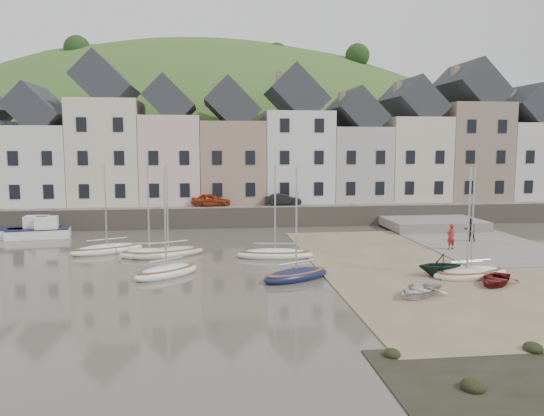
{
  "coord_description": "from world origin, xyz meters",
  "views": [
    {
      "loc": [
        -4.28,
        -29.4,
        7.26
      ],
      "look_at": [
        0.0,
        6.0,
        3.0
      ],
      "focal_mm": 34.84,
      "sensor_mm": 36.0,
      "label": 1
    }
  ],
  "objects": [
    {
      "name": "ground",
      "position": [
        0.0,
        0.0,
        0.0
      ],
      "size": [
        160.0,
        160.0,
        0.0
      ],
      "primitive_type": "plane",
      "color": "#4C483C",
      "rests_on": "ground"
    },
    {
      "name": "quay_land",
      "position": [
        0.0,
        32.0,
        0.75
      ],
      "size": [
        90.0,
        30.0,
        1.5
      ],
      "primitive_type": "cube",
      "color": "#3B5F26",
      "rests_on": "ground"
    },
    {
      "name": "quay_street",
      "position": [
        0.0,
        20.5,
        1.55
      ],
      "size": [
        70.0,
        7.0,
        0.1
      ],
      "primitive_type": "cube",
      "color": "slate",
      "rests_on": "quay_land"
    },
    {
      "name": "seawall",
      "position": [
        0.0,
        17.0,
        0.9
      ],
      "size": [
        70.0,
        1.2,
        1.8
      ],
      "primitive_type": "cube",
      "color": "slate",
      "rests_on": "ground"
    },
    {
      "name": "beach",
      "position": [
        11.0,
        0.0,
        0.03
      ],
      "size": [
        18.0,
        26.0,
        0.06
      ],
      "primitive_type": "cube",
      "color": "brown",
      "rests_on": "ground"
    },
    {
      "name": "slipway",
      "position": [
        15.0,
        8.0,
        0.06
      ],
      "size": [
        8.0,
        18.0,
        0.12
      ],
      "primitive_type": "cube",
      "color": "slate",
      "rests_on": "ground"
    },
    {
      "name": "hillside",
      "position": [
        -5.0,
        60.0,
        -17.99
      ],
      "size": [
        134.4,
        84.0,
        84.0
      ],
      "color": "#3B5F26",
      "rests_on": "ground"
    },
    {
      "name": "townhouse_terrace",
      "position": [
        1.76,
        24.0,
        7.32
      ],
      "size": [
        61.05,
        8.0,
        13.93
      ],
      "color": "silver",
      "rests_on": "quay_land"
    },
    {
      "name": "sailboat_0",
      "position": [
        -11.15,
        6.77,
        0.26
      ],
      "size": [
        5.05,
        3.46,
        6.32
      ],
      "color": "white",
      "rests_on": "ground"
    },
    {
      "name": "sailboat_1",
      "position": [
        -8.14,
        4.91,
        0.27
      ],
      "size": [
        3.9,
        1.6,
        6.32
      ],
      "color": "white",
      "rests_on": "ground"
    },
    {
      "name": "sailboat_2",
      "position": [
        -6.95,
        5.16,
        0.26
      ],
      "size": [
        5.04,
        3.22,
        6.32
      ],
      "color": "beige",
      "rests_on": "ground"
    },
    {
      "name": "sailboat_3",
      "position": [
        -6.68,
        -0.2,
        0.27
      ],
      "size": [
        4.1,
        3.68,
        6.32
      ],
      "color": "white",
      "rests_on": "ground"
    },
    {
      "name": "sailboat_4",
      "position": [
        -0.06,
        3.86,
        0.26
      ],
      "size": [
        5.15,
        2.11,
        6.32
      ],
      "color": "white",
      "rests_on": "ground"
    },
    {
      "name": "sailboat_5",
      "position": [
        0.37,
        -1.79,
        0.26
      ],
      "size": [
        4.4,
        3.28,
        6.32
      ],
      "color": "#12183A",
      "rests_on": "ground"
    },
    {
      "name": "sailboat_6",
      "position": [
        10.0,
        -2.5,
        0.26
      ],
      "size": [
        4.73,
        2.15,
        6.32
      ],
      "color": "white",
      "rests_on": "ground"
    },
    {
      "name": "sailboat_7",
      "position": [
        9.59,
        -2.84,
        0.27
      ],
      "size": [
        3.61,
        1.82,
        6.32
      ],
      "color": "beige",
      "rests_on": "ground"
    },
    {
      "name": "motorboat_0",
      "position": [
        -17.44,
        13.36,
        0.58
      ],
      "size": [
        4.88,
        2.45,
        1.7
      ],
      "color": "white",
      "rests_on": "ground"
    },
    {
      "name": "motorboat_2",
      "position": [
        -18.42,
        13.86,
        0.58
      ],
      "size": [
        5.09,
        1.87,
        1.7
      ],
      "color": "white",
      "rests_on": "ground"
    },
    {
      "name": "rowboat_white",
      "position": [
        5.67,
        -5.79,
        0.36
      ],
      "size": [
        3.5,
        3.32,
        0.59
      ],
      "primitive_type": "imported",
      "rotation": [
        0.0,
        0.0,
        -0.95
      ],
      "color": "silver",
      "rests_on": "beach"
    },
    {
      "name": "rowboat_green",
      "position": [
        8.33,
        -2.25,
        0.7
      ],
      "size": [
        2.44,
        2.12,
        1.27
      ],
      "primitive_type": "imported",
      "rotation": [
        0.0,
        0.0,
        -1.58
      ],
      "color": "black",
      "rests_on": "beach"
    },
    {
      "name": "rowboat_red",
      "position": [
        10.43,
        -4.27,
        0.35
      ],
      "size": [
        3.36,
        3.37,
        0.58
      ],
      "primitive_type": "imported",
      "rotation": [
        0.0,
        0.0,
        -0.78
      ],
      "color": "maroon",
      "rests_on": "beach"
    },
    {
      "name": "person_red",
      "position": [
        12.24,
        4.63,
        1.0
      ],
      "size": [
        0.74,
        0.6,
        1.76
      ],
      "primitive_type": "imported",
      "rotation": [
        0.0,
        0.0,
        3.45
      ],
      "color": "maroon",
      "rests_on": "slipway"
    },
    {
      "name": "person_dark",
      "position": [
        15.08,
        7.41,
        0.99
      ],
      "size": [
        0.91,
        0.75,
        1.74
      ],
      "primitive_type": "imported",
      "rotation": [
        0.0,
        0.0,
        3.03
      ],
      "color": "black",
      "rests_on": "slipway"
    },
    {
      "name": "car_left",
      "position": [
        -4.05,
        19.5,
        2.21
      ],
      "size": [
        3.85,
        2.51,
        1.22
      ],
      "primitive_type": "imported",
      "rotation": [
        0.0,
        0.0,
        1.25
      ],
      "color": "#9D3616",
      "rests_on": "quay_street"
    },
    {
      "name": "car_right",
      "position": [
        2.66,
        19.5,
        2.17
      ],
      "size": [
        3.54,
        1.46,
        1.14
      ],
      "primitive_type": "imported",
      "rotation": [
        0.0,
        0.0,
        1.5
      ],
      "color": "black",
      "rests_on": "quay_street"
    }
  ]
}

